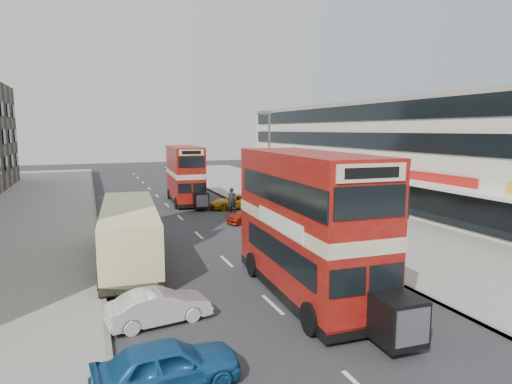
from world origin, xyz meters
name	(u,v)px	position (x,y,z in m)	size (l,w,h in m)	color
ground	(296,326)	(0.00, 0.00, 0.00)	(160.00, 160.00, 0.00)	#28282B
road_surface	(180,218)	(0.00, 20.00, 0.01)	(12.00, 90.00, 0.01)	#28282B
pavement_right	(317,207)	(12.00, 20.00, 0.07)	(12.00, 90.00, 0.15)	gray
pavement_left	(3,230)	(-12.00, 20.00, 0.07)	(12.00, 90.00, 0.15)	gray
kerb_left	(96,223)	(-6.10, 20.00, 0.07)	(0.20, 90.00, 0.16)	gray
kerb_right	(254,211)	(6.10, 20.00, 0.07)	(0.20, 90.00, 0.16)	gray
commercial_row	(380,151)	(19.95, 22.00, 4.70)	(9.90, 46.20, 9.30)	beige
street_lamp	(268,155)	(6.52, 18.00, 4.78)	(1.00, 0.20, 8.12)	slate
bus_main	(307,224)	(1.71, 2.47, 2.98)	(3.22, 10.38, 5.66)	black
bus_second	(185,174)	(1.87, 26.74, 2.65)	(3.00, 9.27, 5.04)	black
coach	(129,232)	(-4.63, 9.61, 1.61)	(3.34, 10.44, 2.72)	black
car_left_near	(167,365)	(-4.73, -2.03, 0.66)	(1.55, 3.85, 1.31)	#1A5692
car_left_front	(159,307)	(-4.33, 2.00, 0.59)	(1.26, 3.61, 1.19)	silver
car_right_a	(255,214)	(4.76, 16.30, 0.62)	(1.74, 4.27, 1.24)	#A81F10
car_right_b	(234,202)	(5.11, 22.21, 0.60)	(1.99, 4.32, 1.20)	orange
pedestrian_near	(303,211)	(7.33, 13.60, 1.14)	(0.73, 0.50, 1.98)	gray
cyclist	(232,207)	(3.86, 18.91, 0.77)	(0.87, 1.94, 2.27)	gray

